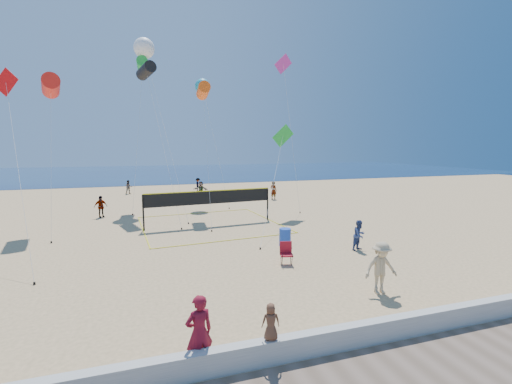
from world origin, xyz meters
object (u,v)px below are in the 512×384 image
object	(u,v)px
woman	(199,333)
trash_barrel	(285,237)
volleyball_net	(210,201)
camp_chair	(286,252)

from	to	relation	value
woman	trash_barrel	size ratio (longest dim) A/B	1.98
trash_barrel	volleyball_net	xyz separation A→B (m)	(-2.86, 5.96, 1.10)
camp_chair	trash_barrel	xyz separation A→B (m)	(1.02, 2.60, -0.10)
woman	volleyball_net	distance (m)	14.87
woman	camp_chair	xyz separation A→B (m)	(4.66, 6.02, -0.34)
woman	camp_chair	world-z (taller)	woman
camp_chair	volleyball_net	distance (m)	8.81
woman	trash_barrel	world-z (taller)	woman
trash_barrel	volleyball_net	bearing A→B (deg)	115.60
camp_chair	volleyball_net	bearing A→B (deg)	115.67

